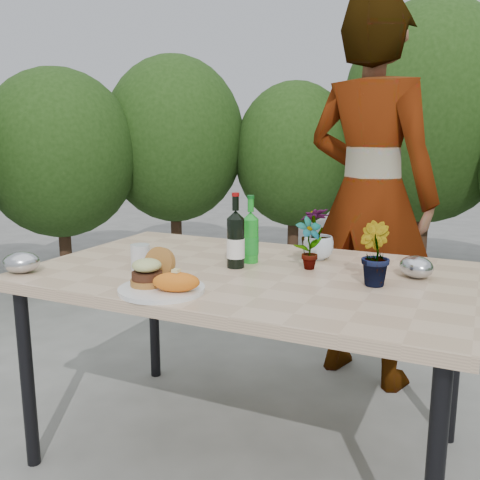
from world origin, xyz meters
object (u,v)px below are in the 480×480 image
at_px(wine_bottle, 236,240).
at_px(person, 370,197).
at_px(patio_table, 249,285).
at_px(dinner_plate, 162,289).

relative_size(wine_bottle, person, 0.15).
height_order(patio_table, dinner_plate, dinner_plate).
bearing_deg(person, dinner_plate, 88.27).
bearing_deg(dinner_plate, patio_table, 68.35).
distance_m(patio_table, person, 0.95).
xyz_separation_m(wine_bottle, person, (0.32, 0.86, 0.08)).
xyz_separation_m(dinner_plate, person, (0.40, 1.25, 0.18)).
xyz_separation_m(patio_table, wine_bottle, (-0.06, 0.02, 0.16)).
xyz_separation_m(dinner_plate, wine_bottle, (0.08, 0.39, 0.10)).
bearing_deg(patio_table, person, 73.69).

